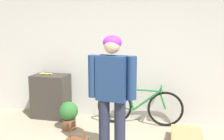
{
  "coord_description": "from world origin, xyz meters",
  "views": [
    {
      "loc": [
        1.02,
        -2.65,
        1.87
      ],
      "look_at": [
        0.17,
        0.79,
        1.26
      ],
      "focal_mm": 42.0,
      "sensor_mm": 36.0,
      "label": 1
    }
  ],
  "objects_px": {
    "cardboard_box": "(186,135)",
    "banana": "(46,74)",
    "person": "(112,88)",
    "potted_plant": "(69,114)",
    "bicycle": "(139,106)"
  },
  "relations": [
    {
      "from": "person",
      "to": "cardboard_box",
      "type": "relative_size",
      "value": 3.6
    },
    {
      "from": "person",
      "to": "potted_plant",
      "type": "height_order",
      "value": "person"
    },
    {
      "from": "person",
      "to": "bicycle",
      "type": "distance_m",
      "value": 1.47
    },
    {
      "from": "banana",
      "to": "cardboard_box",
      "type": "distance_m",
      "value": 2.91
    },
    {
      "from": "bicycle",
      "to": "cardboard_box",
      "type": "distance_m",
      "value": 1.02
    },
    {
      "from": "banana",
      "to": "cardboard_box",
      "type": "relative_size",
      "value": 0.63
    },
    {
      "from": "cardboard_box",
      "to": "bicycle",
      "type": "bearing_deg",
      "value": 148.4
    },
    {
      "from": "bicycle",
      "to": "potted_plant",
      "type": "xyz_separation_m",
      "value": [
        -1.21,
        -0.53,
        -0.07
      ]
    },
    {
      "from": "person",
      "to": "banana",
      "type": "xyz_separation_m",
      "value": [
        -1.7,
        1.3,
        -0.11
      ]
    },
    {
      "from": "cardboard_box",
      "to": "banana",
      "type": "bearing_deg",
      "value": 169.44
    },
    {
      "from": "person",
      "to": "banana",
      "type": "bearing_deg",
      "value": 151.65
    },
    {
      "from": "person",
      "to": "potted_plant",
      "type": "xyz_separation_m",
      "value": [
        -1.0,
        0.77,
        -0.73
      ]
    },
    {
      "from": "banana",
      "to": "cardboard_box",
      "type": "bearing_deg",
      "value": -10.56
    },
    {
      "from": "banana",
      "to": "cardboard_box",
      "type": "xyz_separation_m",
      "value": [
        2.75,
        -0.51,
        -0.8
      ]
    },
    {
      "from": "person",
      "to": "bicycle",
      "type": "xyz_separation_m",
      "value": [
        0.21,
        1.3,
        -0.66
      ]
    }
  ]
}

